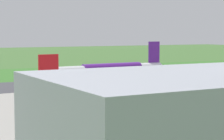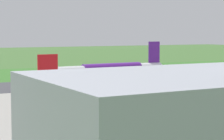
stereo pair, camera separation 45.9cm
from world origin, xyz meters
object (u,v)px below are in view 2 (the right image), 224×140
at_px(service_truck_baggage, 66,91).
at_px(service_car_followme, 167,74).
at_px(traffic_cone_orange, 84,72).
at_px(airliner_parked_mid, 115,92).
at_px(airliner_main, 113,70).
at_px(no_stopping_sign, 95,70).

xyz_separation_m(service_truck_baggage, service_car_followme, (-65.08, -37.11, -0.56)).
bearing_deg(traffic_cone_orange, airliner_parked_mid, 70.20).
relative_size(airliner_main, no_stopping_sign, 19.46).
bearing_deg(traffic_cone_orange, no_stopping_sign, 119.82).
distance_m(no_stopping_sign, traffic_cone_orange, 7.06).
bearing_deg(no_stopping_sign, traffic_cone_orange, -60.18).
bearing_deg(service_truck_baggage, airliner_parked_mid, 98.45).
bearing_deg(service_car_followme, airliner_main, 13.35).
xyz_separation_m(airliner_parked_mid, no_stopping_sign, (-37.42, -88.39, -2.31)).
bearing_deg(service_truck_baggage, no_stopping_sign, -122.94).
relative_size(airliner_parked_mid, no_stopping_sign, 17.85).
xyz_separation_m(airliner_parked_mid, service_car_followme, (-61.37, -62.03, -3.11)).
height_order(airliner_parked_mid, no_stopping_sign, airliner_parked_mid).
bearing_deg(traffic_cone_orange, service_car_followme, 130.24).
height_order(no_stopping_sign, traffic_cone_orange, no_stopping_sign).
bearing_deg(service_truck_baggage, service_car_followme, -150.31).
height_order(airliner_main, traffic_cone_orange, airliner_main).
distance_m(airliner_main, no_stopping_sign, 35.29).
bearing_deg(no_stopping_sign, service_car_followme, 132.26).
bearing_deg(airliner_parked_mid, service_truck_baggage, -81.55).
xyz_separation_m(service_car_followme, traffic_cone_orange, (27.39, -32.37, -0.57)).
bearing_deg(airliner_main, service_truck_baggage, 42.15).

